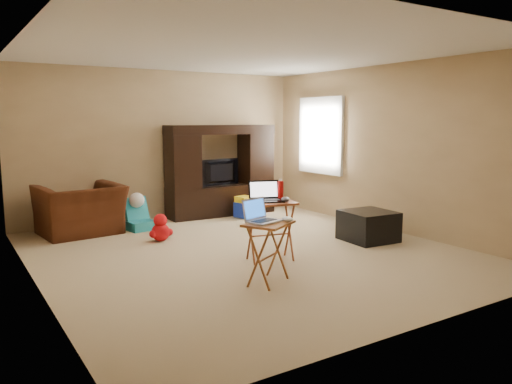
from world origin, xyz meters
TOP-DOWN VIEW (x-y plane):
  - floor at (0.00, 0.00)m, footprint 5.50×5.50m
  - ceiling at (0.00, 0.00)m, footprint 5.50×5.50m
  - wall_back at (0.00, 2.75)m, footprint 5.00×0.00m
  - wall_front at (0.00, -2.75)m, footprint 5.00×0.00m
  - wall_left at (-2.50, 0.00)m, footprint 0.00×5.50m
  - wall_right at (2.50, 0.00)m, footprint 0.00×5.50m
  - window_pane at (2.48, 1.55)m, footprint 0.00×1.20m
  - window_frame at (2.46, 1.55)m, footprint 0.06×1.14m
  - entertainment_center at (0.92, 2.41)m, footprint 1.95×0.54m
  - television at (0.92, 2.36)m, footprint 0.81×0.21m
  - recliner at (-1.55, 2.16)m, footprint 1.23×1.11m
  - child_rocker at (-0.72, 1.99)m, footprint 0.45×0.49m
  - plush_toy at (-0.72, 1.14)m, footprint 0.35×0.29m
  - push_toy at (1.23, 1.96)m, footprint 0.58×0.47m
  - ottoman at (1.74, -0.38)m, footprint 0.70×0.70m
  - tray_table_left at (-0.46, -1.16)m, footprint 0.62×0.58m
  - tray_table_right at (0.03, -0.47)m, footprint 0.64×0.55m
  - laptop_left at (-0.49, -1.13)m, footprint 0.40×0.36m
  - laptop_right at (-0.01, -0.45)m, footprint 0.45×0.41m
  - mouse_left at (-0.27, -1.23)m, footprint 0.11×0.15m
  - mouse_right at (0.16, -0.59)m, footprint 0.14×0.17m
  - water_bottle at (0.23, -0.39)m, footprint 0.07×0.07m

SIDE VIEW (x-z plane):
  - floor at x=0.00m, z-range 0.00..0.00m
  - push_toy at x=1.23m, z-range 0.00..0.38m
  - plush_toy at x=-0.72m, z-range 0.00..0.39m
  - ottoman at x=1.74m, z-range 0.00..0.42m
  - child_rocker at x=-0.72m, z-range 0.00..0.50m
  - tray_table_left at x=-0.46m, z-range 0.00..0.64m
  - tray_table_right at x=0.03m, z-range 0.00..0.72m
  - recliner at x=-1.55m, z-range 0.00..0.73m
  - mouse_left at x=-0.27m, z-range 0.64..0.69m
  - mouse_right at x=0.16m, z-range 0.72..0.78m
  - laptop_left at x=-0.49m, z-range 0.64..0.88m
  - television at x=0.92m, z-range 0.53..0.99m
  - entertainment_center at x=0.92m, z-range 0.00..1.59m
  - water_bottle at x=0.23m, z-range 0.72..0.94m
  - laptop_right at x=-0.01m, z-range 0.72..0.96m
  - wall_back at x=0.00m, z-range -1.25..3.75m
  - wall_front at x=0.00m, z-range -1.25..3.75m
  - wall_left at x=-2.50m, z-range -1.50..4.00m
  - wall_right at x=2.50m, z-range -1.50..4.00m
  - window_pane at x=2.48m, z-range 0.80..2.00m
  - window_frame at x=2.46m, z-range 0.73..2.07m
  - ceiling at x=0.00m, z-range 2.50..2.50m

